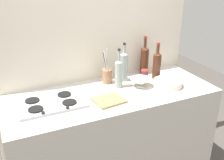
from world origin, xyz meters
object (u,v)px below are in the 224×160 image
(utensil_crock, at_px, (107,75))
(wine_bottle_mid_left, at_px, (144,59))
(wine_bottle_leftmost, at_px, (157,65))
(stovetop_hob, at_px, (51,103))
(cutting_board, at_px, (109,100))
(wine_bottle_mid_right, at_px, (124,66))
(mixing_bowl, at_px, (140,82))
(wine_bottle_rightmost, at_px, (119,73))
(plate_stack, at_px, (167,83))
(condiment_jar_front, at_px, (145,74))

(utensil_crock, bearing_deg, wine_bottle_mid_left, 8.27)
(wine_bottle_leftmost, height_order, wine_bottle_mid_left, wine_bottle_mid_left)
(stovetop_hob, height_order, cutting_board, stovetop_hob)
(wine_bottle_mid_right, bearing_deg, utensil_crock, 174.74)
(stovetop_hob, height_order, mixing_bowl, mixing_bowl)
(wine_bottle_mid_left, bearing_deg, mixing_bowl, -126.53)
(mixing_bowl, bearing_deg, stovetop_hob, -179.72)
(utensil_crock, distance_m, cutting_board, 0.37)
(stovetop_hob, relative_size, wine_bottle_rightmost, 1.45)
(wine_bottle_leftmost, relative_size, mixing_bowl, 1.91)
(plate_stack, relative_size, wine_bottle_leftmost, 0.76)
(wine_bottle_mid_right, bearing_deg, wine_bottle_leftmost, -15.01)
(wine_bottle_mid_left, distance_m, wine_bottle_rightmost, 0.42)
(wine_bottle_mid_right, bearing_deg, plate_stack, -42.69)
(wine_bottle_leftmost, distance_m, wine_bottle_mid_left, 0.16)
(wine_bottle_mid_left, bearing_deg, stovetop_hob, -165.08)
(wine_bottle_rightmost, distance_m, utensil_crock, 0.15)
(mixing_bowl, xyz_separation_m, cutting_board, (-0.37, -0.14, -0.03))
(wine_bottle_leftmost, relative_size, condiment_jar_front, 4.48)
(condiment_jar_front, bearing_deg, cutting_board, -149.28)
(stovetop_hob, distance_m, plate_stack, 1.03)
(wine_bottle_rightmost, distance_m, condiment_jar_front, 0.35)
(mixing_bowl, bearing_deg, wine_bottle_leftmost, 23.62)
(wine_bottle_mid_left, relative_size, utensil_crock, 1.16)
(mixing_bowl, xyz_separation_m, condiment_jar_front, (0.14, 0.16, -0.00))
(wine_bottle_mid_right, bearing_deg, cutting_board, -132.55)
(plate_stack, xyz_separation_m, wine_bottle_mid_right, (-0.30, 0.27, 0.12))
(plate_stack, xyz_separation_m, wine_bottle_mid_left, (-0.03, 0.35, 0.12))
(wine_bottle_mid_left, relative_size, condiment_jar_front, 4.84)
(wine_bottle_leftmost, bearing_deg, plate_stack, -91.95)
(stovetop_hob, height_order, condiment_jar_front, condiment_jar_front)
(wine_bottle_mid_left, relative_size, wine_bottle_mid_right, 1.05)
(cutting_board, bearing_deg, plate_stack, 4.72)
(wine_bottle_leftmost, height_order, utensil_crock, wine_bottle_leftmost)
(wine_bottle_mid_right, height_order, cutting_board, wine_bottle_mid_right)
(stovetop_hob, relative_size, wine_bottle_mid_left, 1.35)
(stovetop_hob, bearing_deg, wine_bottle_mid_right, 14.41)
(stovetop_hob, relative_size, cutting_board, 2.23)
(stovetop_hob, relative_size, wine_bottle_leftmost, 1.46)
(plate_stack, bearing_deg, condiment_jar_front, 108.25)
(wine_bottle_mid_right, xyz_separation_m, cutting_board, (-0.30, -0.32, -0.14))
(utensil_crock, relative_size, cutting_board, 1.42)
(plate_stack, relative_size, condiment_jar_front, 3.38)
(plate_stack, distance_m, wine_bottle_mid_left, 0.37)
(wine_bottle_leftmost, bearing_deg, condiment_jar_front, 145.84)
(utensil_crock, relative_size, condiment_jar_front, 4.17)
(wine_bottle_rightmost, relative_size, cutting_board, 1.54)
(plate_stack, bearing_deg, mixing_bowl, 158.13)
(stovetop_hob, distance_m, wine_bottle_mid_right, 0.77)
(cutting_board, bearing_deg, wine_bottle_rightmost, 48.07)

